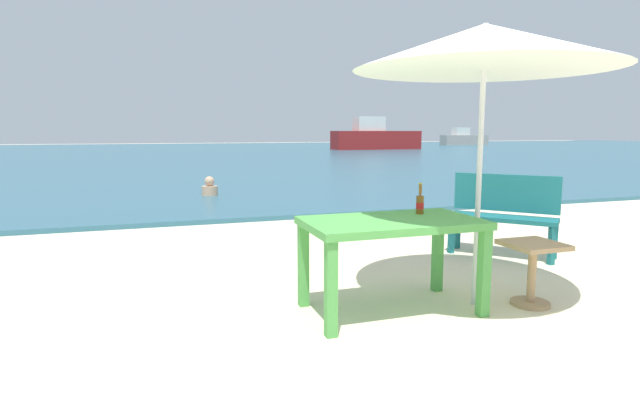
{
  "coord_description": "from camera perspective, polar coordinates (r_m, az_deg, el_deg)",
  "views": [
    {
      "loc": [
        -2.17,
        -2.93,
        1.46
      ],
      "look_at": [
        -0.18,
        3.0,
        0.6
      ],
      "focal_mm": 28.28,
      "sensor_mm": 36.0,
      "label": 1
    }
  ],
  "objects": [
    {
      "name": "beer_bottle_amber",
      "position": [
        4.36,
        11.25,
        -0.32
      ],
      "size": [
        0.07,
        0.07,
        0.26
      ],
      "color": "brown",
      "rests_on": "picnic_table_green"
    },
    {
      "name": "side_table_wood",
      "position": [
        4.6,
        22.9,
        -6.72
      ],
      "size": [
        0.44,
        0.44,
        0.54
      ],
      "color": "tan",
      "rests_on": "ground_plane"
    },
    {
      "name": "swimmer_person",
      "position": [
        11.13,
        -12.38,
        1.35
      ],
      "size": [
        0.34,
        0.34,
        0.41
      ],
      "color": "tan",
      "rests_on": "sea_water"
    },
    {
      "name": "picnic_table_green",
      "position": [
        4.09,
        8.12,
        -3.69
      ],
      "size": [
        1.4,
        0.8,
        0.76
      ],
      "color": "#4C9E47",
      "rests_on": "ground_plane"
    },
    {
      "name": "sea_water",
      "position": [
        33.03,
        -14.79,
        5.11
      ],
      "size": [
        120.0,
        50.0,
        0.08
      ],
      "primitive_type": "cube",
      "color": "#2D6075",
      "rests_on": "ground_plane"
    },
    {
      "name": "boat_sailboat",
      "position": [
        51.88,
        15.94,
        6.69
      ],
      "size": [
        4.73,
        1.29,
        1.72
      ],
      "color": "gray",
      "rests_on": "sea_water"
    },
    {
      "name": "boat_tanker",
      "position": [
        38.48,
        6.24,
        7.04
      ],
      "size": [
        6.72,
        1.83,
        2.44
      ],
      "color": "maroon",
      "rests_on": "sea_water"
    },
    {
      "name": "bench_teal_center",
      "position": [
        6.3,
        20.07,
        -1.04
      ],
      "size": [
        1.07,
        1.13,
        0.95
      ],
      "color": "#196066",
      "rests_on": "ground_plane"
    },
    {
      "name": "ground_plane",
      "position": [
        3.93,
        17.19,
        -14.37
      ],
      "size": [
        120.0,
        120.0,
        0.0
      ],
      "primitive_type": "plane",
      "color": "beige"
    },
    {
      "name": "patio_umbrella",
      "position": [
        4.37,
        18.14,
        16.1
      ],
      "size": [
        2.1,
        2.1,
        2.3
      ],
      "color": "silver",
      "rests_on": "ground_plane"
    }
  ]
}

